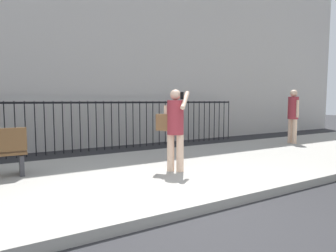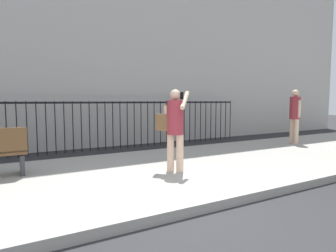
% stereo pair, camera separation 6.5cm
% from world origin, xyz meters
% --- Properties ---
extents(ground_plane, '(60.00, 60.00, 0.00)m').
position_xyz_m(ground_plane, '(0.00, 0.00, 0.00)').
color(ground_plane, '#28282B').
extents(sidewalk, '(28.00, 4.40, 0.15)m').
position_xyz_m(sidewalk, '(0.00, 2.20, 0.07)').
color(sidewalk, '#9E9B93').
rests_on(sidewalk, ground).
extents(building_facade, '(28.00, 4.00, 9.49)m').
position_xyz_m(building_facade, '(0.00, 8.50, 4.74)').
color(building_facade, '#BCB7B2').
rests_on(building_facade, ground).
extents(iron_fence, '(12.03, 0.04, 1.60)m').
position_xyz_m(iron_fence, '(0.00, 5.90, 1.02)').
color(iron_fence, black).
rests_on(iron_fence, ground).
extents(pedestrian_on_phone, '(0.68, 0.69, 1.68)m').
position_xyz_m(pedestrian_on_phone, '(0.83, 1.84, 1.13)').
color(pedestrian_on_phone, beige).
rests_on(pedestrian_on_phone, sidewalk).
extents(pedestrian_walking, '(0.40, 0.48, 1.83)m').
position_xyz_m(pedestrian_walking, '(6.38, 3.12, 1.20)').
color(pedestrian_walking, beige).
rests_on(pedestrian_walking, sidewalk).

